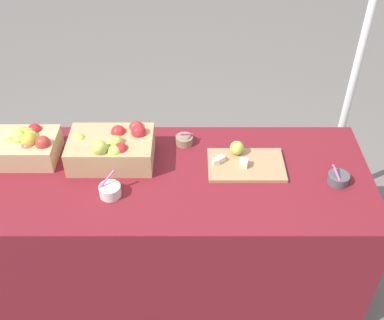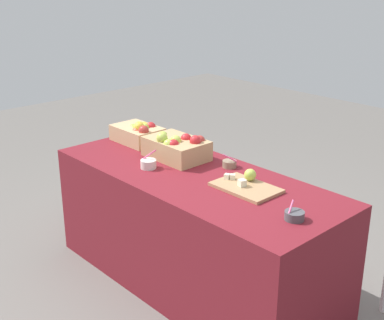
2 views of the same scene
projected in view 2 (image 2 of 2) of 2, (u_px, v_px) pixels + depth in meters
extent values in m
plane|color=slate|center=(194.00, 281.00, 3.41)|extent=(10.00, 10.00, 0.00)
cube|color=maroon|center=(194.00, 229.00, 3.28)|extent=(1.90, 0.76, 0.74)
cube|color=tan|center=(137.00, 134.00, 3.72)|extent=(0.35, 0.24, 0.11)
sphere|color=#B2C64C|center=(139.00, 126.00, 3.72)|extent=(0.07, 0.07, 0.07)
sphere|color=#99B742|center=(134.00, 129.00, 3.74)|extent=(0.07, 0.07, 0.07)
sphere|color=red|center=(144.00, 128.00, 3.75)|extent=(0.07, 0.07, 0.07)
sphere|color=red|center=(151.00, 127.00, 3.72)|extent=(0.07, 0.07, 0.07)
sphere|color=gold|center=(144.00, 127.00, 3.75)|extent=(0.07, 0.07, 0.07)
sphere|color=#D14C33|center=(137.00, 132.00, 3.64)|extent=(0.07, 0.07, 0.07)
sphere|color=gold|center=(139.00, 127.00, 3.64)|extent=(0.07, 0.07, 0.07)
sphere|color=#99B742|center=(137.00, 128.00, 3.70)|extent=(0.07, 0.07, 0.07)
sphere|color=gold|center=(146.00, 128.00, 3.72)|extent=(0.07, 0.07, 0.07)
sphere|color=#B2332D|center=(144.00, 131.00, 3.59)|extent=(0.07, 0.07, 0.07)
sphere|color=#B2C64C|center=(144.00, 128.00, 3.68)|extent=(0.07, 0.07, 0.07)
cube|color=tan|center=(176.00, 149.00, 3.40)|extent=(0.40, 0.27, 0.13)
sphere|color=red|center=(173.00, 145.00, 3.30)|extent=(0.07, 0.07, 0.07)
sphere|color=#B2332D|center=(200.00, 141.00, 3.36)|extent=(0.07, 0.07, 0.07)
sphere|color=#B2C64C|center=(162.00, 138.00, 3.34)|extent=(0.07, 0.07, 0.07)
sphere|color=red|center=(195.00, 141.00, 3.31)|extent=(0.07, 0.07, 0.07)
sphere|color=#B2C64C|center=(176.00, 141.00, 3.34)|extent=(0.07, 0.07, 0.07)
sphere|color=red|center=(186.00, 139.00, 3.39)|extent=(0.07, 0.07, 0.07)
sphere|color=#B2C64C|center=(163.00, 137.00, 3.50)|extent=(0.07, 0.07, 0.07)
sphere|color=#B2C64C|center=(169.00, 145.00, 3.30)|extent=(0.07, 0.07, 0.07)
cube|color=tan|center=(246.00, 188.00, 2.94)|extent=(0.37, 0.24, 0.02)
cube|color=beige|center=(233.00, 177.00, 3.03)|extent=(0.04, 0.04, 0.03)
cube|color=beige|center=(227.00, 176.00, 3.03)|extent=(0.04, 0.04, 0.03)
cube|color=beige|center=(242.00, 183.00, 2.93)|extent=(0.05, 0.05, 0.04)
sphere|color=#B2C64C|center=(250.00, 175.00, 3.00)|extent=(0.07, 0.07, 0.07)
cylinder|color=silver|center=(148.00, 164.00, 3.24)|extent=(0.10, 0.10, 0.05)
cylinder|color=#EA598C|center=(149.00, 155.00, 3.24)|extent=(0.08, 0.06, 0.07)
cylinder|color=gray|center=(229.00, 164.00, 3.26)|extent=(0.09, 0.09, 0.04)
cylinder|color=#EA598C|center=(230.00, 158.00, 3.23)|extent=(0.07, 0.07, 0.05)
cylinder|color=#4C4C51|center=(294.00, 216.00, 2.58)|extent=(0.10, 0.10, 0.04)
cylinder|color=#EA598C|center=(291.00, 207.00, 2.57)|extent=(0.04, 0.07, 0.05)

